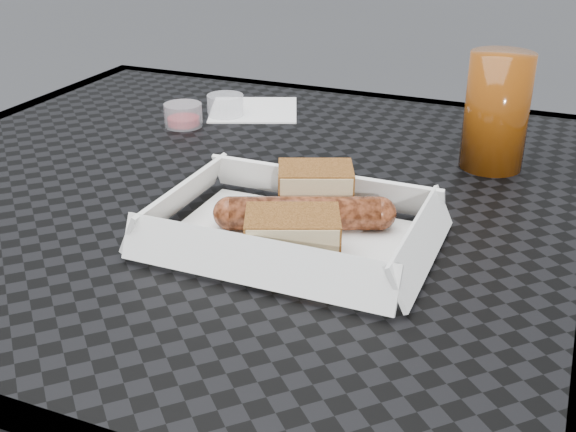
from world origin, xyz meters
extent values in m
cube|color=black|center=(0.00, 0.00, 0.74)|extent=(0.80, 0.80, 0.01)
cube|color=black|center=(0.00, 0.39, 0.73)|extent=(0.80, 0.03, 0.03)
cylinder|color=black|center=(-0.35, 0.35, 0.36)|extent=(0.03, 0.03, 0.73)
cylinder|color=black|center=(0.35, 0.35, 0.36)|extent=(0.03, 0.03, 0.73)
cube|color=white|center=(0.13, -0.11, 0.75)|extent=(0.22, 0.15, 0.00)
cylinder|color=brown|center=(0.13, -0.08, 0.76)|extent=(0.14, 0.08, 0.03)
sphere|color=brown|center=(0.20, -0.06, 0.76)|extent=(0.03, 0.03, 0.03)
sphere|color=brown|center=(0.07, -0.11, 0.76)|extent=(0.03, 0.03, 0.03)
cube|color=brown|center=(0.13, -0.04, 0.77)|extent=(0.09, 0.07, 0.04)
cube|color=brown|center=(0.14, -0.14, 0.77)|extent=(0.09, 0.08, 0.04)
cylinder|color=#DC5109|center=(0.18, -0.15, 0.75)|extent=(0.02, 0.02, 0.00)
torus|color=white|center=(0.19, -0.15, 0.75)|extent=(0.02, 0.02, 0.00)
cube|color=#B2D17F|center=(0.19, -0.15, 0.75)|extent=(0.02, 0.02, 0.00)
cube|color=white|center=(-0.07, 0.25, 0.75)|extent=(0.16, 0.16, 0.00)
cylinder|color=maroon|center=(-0.13, 0.15, 0.76)|extent=(0.05, 0.05, 0.03)
cylinder|color=silver|center=(-0.10, 0.21, 0.76)|extent=(0.05, 0.05, 0.03)
cylinder|color=#652E08|center=(0.27, 0.15, 0.81)|extent=(0.07, 0.07, 0.13)
camera|label=1|loc=(0.35, -0.64, 1.05)|focal=45.00mm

